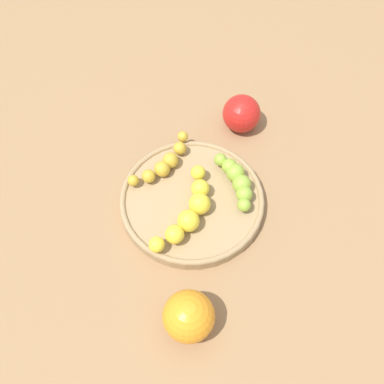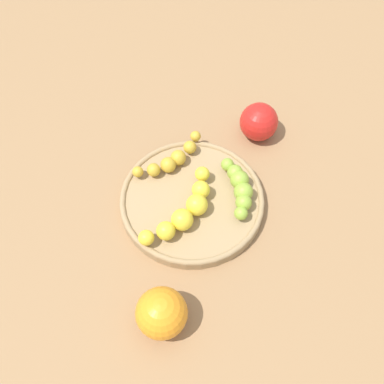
{
  "view_description": "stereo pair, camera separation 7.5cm",
  "coord_description": "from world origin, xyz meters",
  "px_view_note": "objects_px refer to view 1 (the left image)",
  "views": [
    {
      "loc": [
        -0.35,
        0.19,
        0.67
      ],
      "look_at": [
        0.0,
        0.0,
        0.04
      ],
      "focal_mm": 41.81,
      "sensor_mm": 36.0,
      "label": 1
    },
    {
      "loc": [
        -0.38,
        0.12,
        0.67
      ],
      "look_at": [
        0.0,
        0.0,
        0.04
      ],
      "focal_mm": 41.81,
      "sensor_mm": 36.0,
      "label": 2
    }
  ],
  "objects_px": {
    "banana_yellow": "(189,211)",
    "orange_fruit": "(189,316)",
    "fruit_bowl": "(192,200)",
    "banana_green": "(237,180)",
    "banana_spotted": "(165,162)",
    "apple_red": "(241,114)"
  },
  "relations": [
    {
      "from": "banana_yellow",
      "to": "orange_fruit",
      "type": "xyz_separation_m",
      "value": [
        -0.15,
        0.08,
        0.0
      ]
    },
    {
      "from": "fruit_bowl",
      "to": "orange_fruit",
      "type": "distance_m",
      "value": 0.21
    },
    {
      "from": "banana_green",
      "to": "fruit_bowl",
      "type": "bearing_deg",
      "value": 177.55
    },
    {
      "from": "banana_spotted",
      "to": "apple_red",
      "type": "relative_size",
      "value": 1.94
    },
    {
      "from": "banana_green",
      "to": "apple_red",
      "type": "bearing_deg",
      "value": 62.69
    },
    {
      "from": "banana_yellow",
      "to": "banana_spotted",
      "type": "bearing_deg",
      "value": 138.1
    },
    {
      "from": "banana_yellow",
      "to": "orange_fruit",
      "type": "relative_size",
      "value": 1.95
    },
    {
      "from": "banana_green",
      "to": "apple_red",
      "type": "xyz_separation_m",
      "value": [
        0.12,
        -0.09,
        0.0
      ]
    },
    {
      "from": "banana_green",
      "to": "banana_spotted",
      "type": "distance_m",
      "value": 0.13
    },
    {
      "from": "fruit_bowl",
      "to": "orange_fruit",
      "type": "height_order",
      "value": "orange_fruit"
    },
    {
      "from": "fruit_bowl",
      "to": "orange_fruit",
      "type": "relative_size",
      "value": 3.26
    },
    {
      "from": "banana_green",
      "to": "apple_red",
      "type": "relative_size",
      "value": 1.69
    },
    {
      "from": "banana_yellow",
      "to": "apple_red",
      "type": "bearing_deg",
      "value": 90.68
    },
    {
      "from": "banana_yellow",
      "to": "orange_fruit",
      "type": "bearing_deg",
      "value": -64.22
    },
    {
      "from": "apple_red",
      "to": "orange_fruit",
      "type": "relative_size",
      "value": 0.95
    },
    {
      "from": "banana_yellow",
      "to": "apple_red",
      "type": "distance_m",
      "value": 0.23
    },
    {
      "from": "banana_green",
      "to": "orange_fruit",
      "type": "relative_size",
      "value": 1.6
    },
    {
      "from": "banana_green",
      "to": "orange_fruit",
      "type": "bearing_deg",
      "value": -130.3
    },
    {
      "from": "fruit_bowl",
      "to": "banana_spotted",
      "type": "distance_m",
      "value": 0.08
    },
    {
      "from": "banana_green",
      "to": "orange_fruit",
      "type": "height_order",
      "value": "orange_fruit"
    },
    {
      "from": "fruit_bowl",
      "to": "apple_red",
      "type": "distance_m",
      "value": 0.2
    },
    {
      "from": "apple_red",
      "to": "banana_green",
      "type": "bearing_deg",
      "value": 145.12
    }
  ]
}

